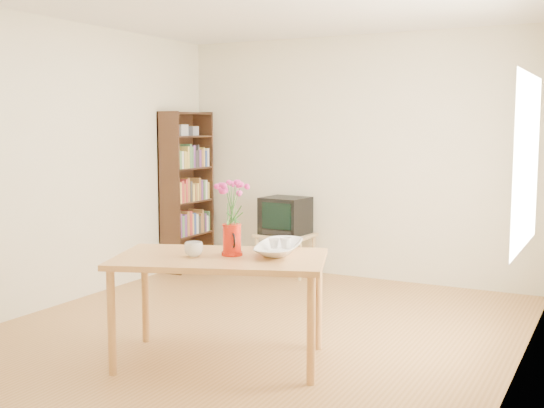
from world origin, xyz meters
The scene contains 11 objects.
room centered at (0.03, 0.00, 1.30)m, with size 4.50×4.50×4.50m.
table centered at (0.13, -0.73, 0.67)m, with size 1.63×1.26×0.75m.
tv_stand centered at (-0.70, 1.97, 0.39)m, with size 0.60×0.45×0.46m.
bookshelf centered at (-1.85, 1.75, 0.84)m, with size 0.28×0.70×1.80m.
pitcher centered at (0.19, -0.66, 0.85)m, with size 0.16×0.19×0.22m.
flowers centered at (0.18, -0.66, 1.14)m, with size 0.25×0.25×0.36m, color #E636A1, non-canonical shape.
mug centered at (-0.02, -0.82, 0.80)m, with size 0.13×0.13×0.10m, color white.
bowl centered at (0.44, -0.43, 0.96)m, with size 0.44×0.44×0.41m, color white.
teacup_a centered at (0.40, -0.43, 0.91)m, with size 0.06×0.06×0.06m, color white.
teacup_b centered at (0.48, -0.41, 0.92)m, with size 0.07×0.07×0.07m, color white.
television centered at (-0.70, 1.98, 0.67)m, with size 0.50×0.47×0.40m.
Camera 1 is at (2.58, -4.67, 1.65)m, focal length 45.00 mm.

